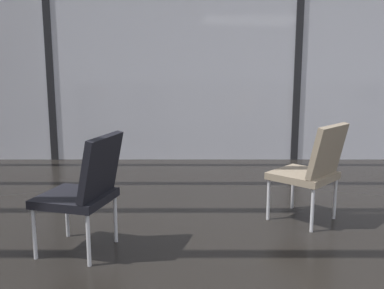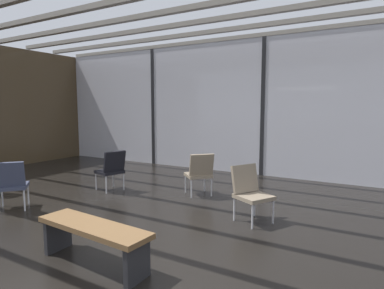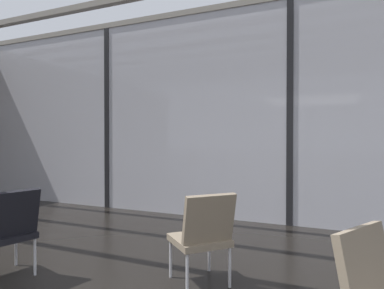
# 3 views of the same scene
# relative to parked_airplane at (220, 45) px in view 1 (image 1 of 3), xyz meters

# --- Properties ---
(glass_curtain_wall) EXTENTS (14.00, 0.08, 3.54)m
(glass_curtain_wall) POSITION_rel_parked_airplane_xyz_m (0.71, -6.09, -0.18)
(glass_curtain_wall) COLOR silver
(glass_curtain_wall) RESTS_ON ground
(window_mullion_0) EXTENTS (0.10, 0.12, 3.54)m
(window_mullion_0) POSITION_rel_parked_airplane_xyz_m (-2.79, -6.09, -0.18)
(window_mullion_0) COLOR black
(window_mullion_0) RESTS_ON ground
(window_mullion_1) EXTENTS (0.10, 0.12, 3.54)m
(window_mullion_1) POSITION_rel_parked_airplane_xyz_m (0.71, -6.09, -0.18)
(window_mullion_1) COLOR black
(window_mullion_1) RESTS_ON ground
(parked_airplane) EXTENTS (13.53, 3.91, 3.91)m
(parked_airplane) POSITION_rel_parked_airplane_xyz_m (0.00, 0.00, 0.00)
(parked_airplane) COLOR silver
(parked_airplane) RESTS_ON ground
(lounge_chair_1) EXTENTS (0.71, 0.71, 0.87)m
(lounge_chair_1) POSITION_rel_parked_airplane_xyz_m (0.25, -8.66, -1.46)
(lounge_chair_1) COLOR #7F705B
(lounge_chair_1) RESTS_ON ground
(lounge_chair_6) EXTENTS (0.63, 0.60, 0.87)m
(lounge_chair_6) POSITION_rel_parked_airplane_xyz_m (-1.54, -9.27, -1.46)
(lounge_chair_6) COLOR black
(lounge_chair_6) RESTS_ON ground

